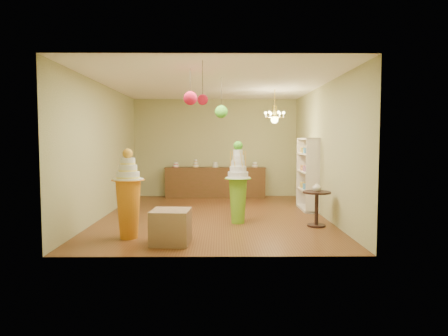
{
  "coord_description": "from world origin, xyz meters",
  "views": [
    {
      "loc": [
        0.16,
        -9.12,
        1.74
      ],
      "look_at": [
        0.24,
        0.0,
        1.11
      ],
      "focal_mm": 32.0,
      "sensor_mm": 36.0,
      "label": 1
    }
  ],
  "objects_px": {
    "pedestal_orange": "(129,201)",
    "sideboard": "(215,182)",
    "pedestal_green": "(238,189)",
    "round_table": "(317,204)"
  },
  "relations": [
    {
      "from": "pedestal_green",
      "to": "round_table",
      "type": "bearing_deg",
      "value": -12.09
    },
    {
      "from": "pedestal_orange",
      "to": "sideboard",
      "type": "bearing_deg",
      "value": 73.79
    },
    {
      "from": "pedestal_orange",
      "to": "sideboard",
      "type": "xyz_separation_m",
      "value": [
        1.47,
        5.07,
        -0.19
      ]
    },
    {
      "from": "pedestal_orange",
      "to": "round_table",
      "type": "xyz_separation_m",
      "value": [
        3.57,
        0.94,
        -0.2
      ]
    },
    {
      "from": "round_table",
      "to": "pedestal_green",
      "type": "bearing_deg",
      "value": 167.91
    },
    {
      "from": "sideboard",
      "to": "round_table",
      "type": "xyz_separation_m",
      "value": [
        2.1,
        -4.13,
        -0.02
      ]
    },
    {
      "from": "pedestal_green",
      "to": "pedestal_orange",
      "type": "distance_m",
      "value": 2.37
    },
    {
      "from": "pedestal_orange",
      "to": "sideboard",
      "type": "relative_size",
      "value": 0.53
    },
    {
      "from": "pedestal_green",
      "to": "sideboard",
      "type": "height_order",
      "value": "pedestal_green"
    },
    {
      "from": "pedestal_green",
      "to": "round_table",
      "type": "xyz_separation_m",
      "value": [
        1.58,
        -0.34,
        -0.25
      ]
    }
  ]
}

